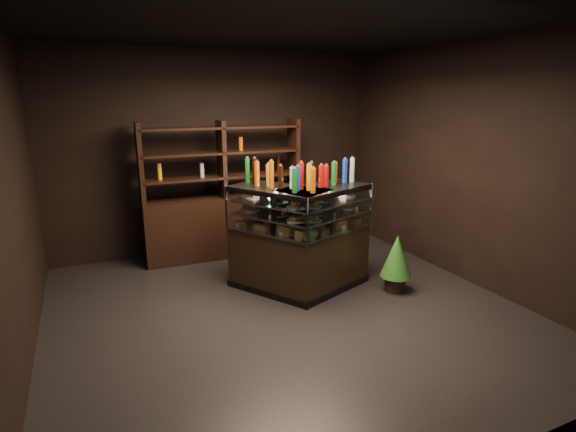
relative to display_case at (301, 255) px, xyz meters
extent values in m
plane|color=black|center=(-0.41, -0.48, -0.44)|extent=(5.00, 5.00, 0.00)
cube|color=black|center=(-0.41, 2.02, 1.06)|extent=(5.00, 0.02, 3.00)
cube|color=black|center=(-0.41, -2.98, 1.06)|extent=(5.00, 0.02, 3.00)
cube|color=black|center=(2.09, -0.48, 1.06)|extent=(0.02, 5.00, 3.00)
cube|color=black|center=(-2.91, -0.48, 1.06)|extent=(0.02, 5.00, 3.00)
cube|color=black|center=(-0.41, -0.48, 2.56)|extent=(5.00, 5.00, 0.02)
cube|color=black|center=(0.25, -0.09, -0.06)|extent=(1.28, 0.94, 0.76)
cube|color=black|center=(0.25, -0.09, -0.40)|extent=(1.32, 0.96, 0.08)
cube|color=black|center=(0.25, -0.09, 0.82)|extent=(1.28, 0.94, 0.06)
cube|color=silver|center=(0.25, -0.09, 0.33)|extent=(1.22, 0.88, 0.02)
cube|color=silver|center=(0.25, -0.09, 0.50)|extent=(1.22, 0.88, 0.02)
cube|color=silver|center=(0.25, -0.09, 0.66)|extent=(1.22, 0.88, 0.02)
cube|color=white|center=(0.35, -0.37, 0.58)|extent=(1.09, 0.40, 0.53)
cylinder|color=silver|center=(0.89, -0.16, 0.58)|extent=(0.03, 0.03, 0.55)
cylinder|color=silver|center=(-0.20, -0.55, 0.58)|extent=(0.03, 0.03, 0.55)
cube|color=black|center=(-0.25, 0.09, -0.06)|extent=(1.09, 1.29, 0.76)
cube|color=black|center=(-0.25, 0.09, -0.40)|extent=(1.13, 1.33, 0.08)
cube|color=black|center=(-0.25, 0.09, 0.82)|extent=(1.09, 1.29, 0.06)
cube|color=silver|center=(-0.25, 0.09, 0.33)|extent=(1.03, 1.23, 0.02)
cube|color=silver|center=(-0.25, 0.09, 0.50)|extent=(1.03, 1.23, 0.02)
cube|color=silver|center=(-0.25, 0.09, 0.66)|extent=(1.03, 1.23, 0.02)
cube|color=white|center=(-0.50, -0.06, 0.58)|extent=(0.61, 0.99, 0.53)
cylinder|color=silver|center=(-0.20, -0.55, 0.58)|extent=(0.03, 0.03, 0.55)
cylinder|color=silver|center=(-0.80, 0.43, 0.58)|extent=(0.03, 0.03, 0.55)
cube|color=#B87342|center=(-0.20, -0.28, 0.36)|extent=(0.20, 0.15, 0.06)
cube|color=#B87342|center=(0.11, -0.17, 0.36)|extent=(0.20, 0.15, 0.06)
cube|color=#B87342|center=(0.41, -0.06, 0.36)|extent=(0.20, 0.15, 0.06)
cube|color=#B87342|center=(0.72, 0.05, 0.36)|extent=(0.20, 0.15, 0.06)
cylinder|color=white|center=(-0.16, -0.24, 0.52)|extent=(0.24, 0.24, 0.01)
cube|color=#B87342|center=(-0.16, -0.24, 0.56)|extent=(0.19, 0.14, 0.05)
cylinder|color=white|center=(0.25, -0.09, 0.52)|extent=(0.24, 0.24, 0.01)
cube|color=#B87342|center=(0.25, -0.09, 0.56)|extent=(0.19, 0.14, 0.05)
cylinder|color=white|center=(0.66, 0.06, 0.52)|extent=(0.24, 0.24, 0.01)
cube|color=#B87342|center=(0.66, 0.06, 0.56)|extent=(0.19, 0.14, 0.05)
cylinder|color=white|center=(-0.16, -0.24, 0.68)|extent=(0.24, 0.24, 0.02)
cube|color=#B87342|center=(-0.16, -0.24, 0.72)|extent=(0.19, 0.14, 0.05)
cylinder|color=white|center=(0.25, -0.09, 0.68)|extent=(0.24, 0.24, 0.02)
cube|color=#B87342|center=(0.25, -0.09, 0.72)|extent=(0.19, 0.14, 0.05)
cylinder|color=white|center=(0.66, 0.06, 0.68)|extent=(0.24, 0.24, 0.02)
cube|color=#B87342|center=(0.66, 0.06, 0.72)|extent=(0.19, 0.14, 0.05)
cube|color=#B87342|center=(-0.52, 0.49, 0.36)|extent=(0.17, 0.20, 0.06)
cube|color=#B87342|center=(-0.36, 0.21, 0.36)|extent=(0.17, 0.20, 0.06)
cube|color=#B87342|center=(-0.19, -0.06, 0.36)|extent=(0.17, 0.20, 0.06)
cube|color=#B87342|center=(-0.02, -0.34, 0.36)|extent=(0.17, 0.20, 0.06)
cylinder|color=white|center=(-0.48, 0.47, 0.52)|extent=(0.24, 0.24, 0.01)
cube|color=#B87342|center=(-0.48, 0.47, 0.56)|extent=(0.16, 0.19, 0.05)
cylinder|color=white|center=(-0.25, 0.09, 0.52)|extent=(0.24, 0.24, 0.01)
cube|color=#B87342|center=(-0.25, 0.09, 0.56)|extent=(0.16, 0.19, 0.05)
cylinder|color=white|center=(-0.02, -0.29, 0.52)|extent=(0.24, 0.24, 0.01)
cube|color=#B87342|center=(-0.02, -0.29, 0.56)|extent=(0.16, 0.19, 0.05)
cylinder|color=white|center=(-0.48, 0.47, 0.68)|extent=(0.24, 0.24, 0.02)
cube|color=#B87342|center=(-0.48, 0.47, 0.72)|extent=(0.16, 0.19, 0.05)
cylinder|color=white|center=(-0.25, 0.09, 0.68)|extent=(0.24, 0.24, 0.02)
cube|color=#B87342|center=(-0.25, 0.09, 0.72)|extent=(0.16, 0.19, 0.05)
cylinder|color=white|center=(-0.02, -0.29, 0.68)|extent=(0.24, 0.24, 0.02)
cube|color=#B87342|center=(-0.02, -0.29, 0.72)|extent=(0.16, 0.19, 0.05)
cylinder|color=#B20C0A|center=(-0.21, -0.25, 0.99)|extent=(0.06, 0.06, 0.28)
cylinder|color=silver|center=(-0.21, -0.25, 1.14)|extent=(0.03, 0.03, 0.02)
cylinder|color=black|center=(-0.11, -0.21, 0.99)|extent=(0.06, 0.06, 0.28)
cylinder|color=silver|center=(-0.11, -0.21, 1.14)|extent=(0.03, 0.03, 0.02)
cylinder|color=yellow|center=(0.00, -0.18, 0.99)|extent=(0.06, 0.06, 0.28)
cylinder|color=silver|center=(0.00, -0.18, 1.14)|extent=(0.03, 0.03, 0.02)
cylinder|color=silver|center=(0.10, -0.14, 0.99)|extent=(0.06, 0.06, 0.28)
cylinder|color=silver|center=(0.10, -0.14, 1.14)|extent=(0.03, 0.03, 0.02)
cylinder|color=#0F38B2|center=(0.20, -0.10, 0.99)|extent=(0.06, 0.06, 0.28)
cylinder|color=silver|center=(0.20, -0.10, 1.14)|extent=(0.03, 0.03, 0.02)
cylinder|color=#147223|center=(0.30, -0.07, 0.99)|extent=(0.06, 0.06, 0.28)
cylinder|color=silver|center=(0.30, -0.07, 1.14)|extent=(0.03, 0.03, 0.02)
cylinder|color=#D8590A|center=(0.40, -0.03, 0.99)|extent=(0.06, 0.06, 0.28)
cylinder|color=silver|center=(0.40, -0.03, 1.14)|extent=(0.03, 0.03, 0.02)
cylinder|color=#B20C0A|center=(0.50, 0.01, 0.99)|extent=(0.06, 0.06, 0.28)
cylinder|color=silver|center=(0.50, 0.01, 1.14)|extent=(0.03, 0.03, 0.02)
cylinder|color=black|center=(0.60, 0.04, 0.99)|extent=(0.06, 0.06, 0.28)
cylinder|color=silver|center=(0.60, 0.04, 1.14)|extent=(0.03, 0.03, 0.02)
cylinder|color=yellow|center=(0.71, 0.08, 0.99)|extent=(0.06, 0.06, 0.28)
cylinder|color=silver|center=(0.71, 0.08, 1.14)|extent=(0.03, 0.03, 0.02)
cylinder|color=#B20C0A|center=(-0.50, 0.51, 0.99)|extent=(0.06, 0.06, 0.28)
cylinder|color=silver|center=(-0.50, 0.51, 1.14)|extent=(0.03, 0.03, 0.02)
cylinder|color=black|center=(-0.44, 0.41, 0.99)|extent=(0.06, 0.06, 0.28)
cylinder|color=silver|center=(-0.44, 0.41, 1.14)|extent=(0.03, 0.03, 0.02)
cylinder|color=yellow|center=(-0.39, 0.32, 0.99)|extent=(0.06, 0.06, 0.28)
cylinder|color=silver|center=(-0.39, 0.32, 1.14)|extent=(0.03, 0.03, 0.02)
cylinder|color=silver|center=(-0.33, 0.23, 0.99)|extent=(0.06, 0.06, 0.28)
cylinder|color=silver|center=(-0.33, 0.23, 1.14)|extent=(0.03, 0.03, 0.02)
cylinder|color=#0F38B2|center=(-0.28, 0.14, 0.99)|extent=(0.06, 0.06, 0.28)
cylinder|color=silver|center=(-0.28, 0.14, 1.14)|extent=(0.03, 0.03, 0.02)
cylinder|color=#147223|center=(-0.22, 0.04, 0.99)|extent=(0.06, 0.06, 0.28)
cylinder|color=silver|center=(-0.22, 0.04, 1.14)|extent=(0.03, 0.03, 0.02)
cylinder|color=#D8590A|center=(-0.16, -0.05, 0.99)|extent=(0.06, 0.06, 0.28)
cylinder|color=silver|center=(-0.16, -0.05, 1.14)|extent=(0.03, 0.03, 0.02)
cylinder|color=#B20C0A|center=(-0.11, -0.14, 0.99)|extent=(0.06, 0.06, 0.28)
cylinder|color=silver|center=(-0.11, -0.14, 1.14)|extent=(0.03, 0.03, 0.02)
cylinder|color=black|center=(-0.05, -0.23, 0.99)|extent=(0.06, 0.06, 0.28)
cylinder|color=silver|center=(-0.05, -0.23, 1.14)|extent=(0.03, 0.03, 0.02)
cylinder|color=yellow|center=(0.00, -0.33, 0.99)|extent=(0.06, 0.06, 0.28)
cylinder|color=silver|center=(0.00, -0.33, 1.14)|extent=(0.03, 0.03, 0.02)
cylinder|color=black|center=(1.03, -0.54, -0.35)|extent=(0.25, 0.25, 0.19)
cone|color=#1C5819|center=(1.03, -0.54, 0.01)|extent=(0.38, 0.38, 0.52)
cone|color=#1C5819|center=(1.03, -0.54, 0.18)|extent=(0.29, 0.29, 0.37)
cube|color=black|center=(-0.50, 1.57, 0.01)|extent=(2.32, 0.51, 0.90)
cube|color=black|center=(-1.62, 1.62, 1.01)|extent=(0.07, 0.38, 1.10)
cube|color=black|center=(-0.50, 1.57, 1.01)|extent=(0.07, 0.38, 1.10)
cube|color=black|center=(0.63, 1.53, 1.01)|extent=(0.07, 0.38, 1.10)
cube|color=black|center=(-0.50, 1.57, 0.76)|extent=(2.27, 0.46, 0.03)
cube|color=black|center=(-0.50, 1.57, 1.11)|extent=(2.27, 0.46, 0.03)
cube|color=black|center=(-0.50, 1.57, 1.46)|extent=(2.27, 0.46, 0.03)
cylinder|color=#B20C0A|center=(-1.37, 1.61, 0.89)|extent=(0.06, 0.06, 0.22)
cylinder|color=black|center=(-0.79, 1.58, 0.89)|extent=(0.06, 0.06, 0.22)
cylinder|color=yellow|center=(-0.20, 1.56, 0.89)|extent=(0.06, 0.06, 0.22)
cylinder|color=silver|center=(0.38, 1.54, 0.89)|extent=(0.06, 0.06, 0.22)
camera|label=1|loc=(-2.31, -4.66, 1.89)|focal=28.00mm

